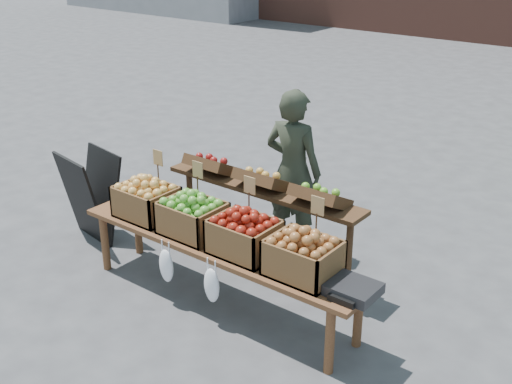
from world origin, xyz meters
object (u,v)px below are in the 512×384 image
Objects in this scene: crate_green_apples at (303,258)px; weighing_scale at (353,289)px; back_table at (262,216)px; crate_red_apples at (244,237)px; crate_russet_pears at (192,218)px; crate_golden_apples at (146,202)px; vendor at (293,171)px; chalkboard_sign at (91,196)px; display_bench at (219,274)px.

crate_green_apples is 1.47× the size of weighing_scale.
back_table is 4.20× the size of crate_red_apples.
weighing_scale is (1.52, 0.00, -0.10)m from crate_russet_pears.
crate_red_apples is (0.37, -0.72, 0.19)m from back_table.
weighing_scale is (2.08, 0.00, -0.10)m from crate_golden_apples.
vendor reaches higher than crate_red_apples.
crate_green_apples is (0.92, -0.72, 0.19)m from back_table.
crate_green_apples is (1.10, 0.00, 0.00)m from crate_russet_pears.
weighing_scale is (1.35, -0.72, 0.09)m from back_table.
crate_russet_pears is at bearing -103.87° from back_table.
chalkboard_sign is 0.43× the size of back_table.
back_table is at bearing 117.34° from crate_red_apples.
back_table is at bearing 142.02° from crate_green_apples.
back_table is at bearing 76.13° from crate_russet_pears.
weighing_scale is at bearing 6.93° from chalkboard_sign.
crate_russet_pears reaches higher than weighing_scale.
chalkboard_sign is 1.80m from back_table.
weighing_scale is at bearing 132.50° from vendor.
chalkboard_sign is 1.02m from crate_golden_apples.
vendor reaches higher than chalkboard_sign.
crate_golden_apples is (-0.70, -1.24, -0.08)m from vendor.
crate_red_apples reaches higher than display_bench.
crate_golden_apples is (-0.82, 0.00, 0.42)m from display_bench.
display_bench is 5.40× the size of crate_green_apples.
back_table reaches higher than crate_russet_pears.
vendor reaches higher than display_bench.
crate_russet_pears and crate_red_apples have the same top height.
crate_russet_pears is (1.52, -0.14, 0.25)m from chalkboard_sign.
vendor reaches higher than crate_green_apples.
chalkboard_sign is at bearing 174.63° from crate_russet_pears.
crate_golden_apples is 1.47× the size of weighing_scale.
back_table is (0.03, -0.52, -0.27)m from vendor.
crate_green_apples is (0.95, -1.24, -0.08)m from vendor.
back_table reaches higher than display_bench.
chalkboard_sign is at bearing 27.54° from vendor.
display_bench is at bearing 0.00° from crate_golden_apples.
crate_red_apples is 1.47× the size of weighing_scale.
crate_green_apples reaches higher than display_bench.
chalkboard_sign is at bearing 177.31° from weighing_scale.
vendor reaches higher than weighing_scale.
weighing_scale is at bearing 0.00° from crate_green_apples.
crate_russet_pears is at bearing 180.00° from crate_red_apples.
vendor reaches higher than back_table.
crate_red_apples is at bearing -62.66° from back_table.
crate_red_apples is at bearing 180.00° from weighing_scale.
display_bench is 0.51m from crate_russet_pears.
crate_green_apples is at bearing 6.49° from chalkboard_sign.
crate_red_apples is (0.40, -1.24, -0.08)m from vendor.
vendor is at bearing 138.16° from weighing_scale.
display_bench is 7.94× the size of weighing_scale.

